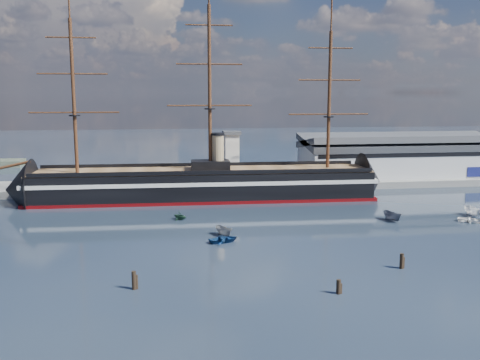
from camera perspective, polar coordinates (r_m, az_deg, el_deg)
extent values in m
plane|color=black|center=(123.48, -0.27, -3.75)|extent=(600.00, 600.00, 0.00)
cube|color=slate|center=(159.87, 1.46, -0.75)|extent=(180.00, 18.00, 2.00)
cube|color=#B7BABC|center=(177.09, 16.74, 2.13)|extent=(62.00, 20.00, 10.00)
cube|color=#3F4247|center=(176.52, 16.83, 3.93)|extent=(63.00, 21.00, 2.00)
cube|color=silver|center=(154.55, -0.90, 2.28)|extent=(4.00, 4.00, 14.00)
cube|color=#3F4247|center=(153.82, -0.91, 5.05)|extent=(5.00, 5.00, 1.00)
cube|color=black|center=(141.53, -3.97, -0.44)|extent=(88.48, 18.91, 7.00)
cube|color=silver|center=(141.33, -3.98, 0.04)|extent=(90.49, 19.22, 1.00)
cube|color=#570508|center=(142.19, -3.95, -1.89)|extent=(90.49, 19.18, 0.90)
cone|color=black|center=(145.69, -22.53, -0.97)|extent=(14.51, 16.14, 15.68)
cone|color=black|center=(152.28, 13.75, -0.11)|extent=(11.51, 16.04, 15.68)
cube|color=brown|center=(140.96, -3.99, 1.00)|extent=(88.44, 17.63, 0.40)
cube|color=black|center=(140.93, -3.18, 1.58)|extent=(10.19, 6.33, 2.50)
cylinder|color=tan|center=(140.70, -2.38, 3.01)|extent=(3.20, 3.20, 9.00)
cylinder|color=#381E0F|center=(140.75, -17.33, 8.44)|extent=(0.90, 0.90, 38.00)
cylinder|color=#381E0F|center=(139.67, -3.26, 9.66)|extent=(0.90, 0.90, 42.00)
cylinder|color=#381E0F|center=(146.07, 9.49, 8.36)|extent=(0.90, 0.90, 36.00)
imported|color=gray|center=(105.80, -1.70, -5.98)|extent=(6.23, 4.47, 2.35)
imported|color=navy|center=(101.53, -1.72, -6.64)|extent=(2.46, 3.84, 1.67)
imported|color=#565A67|center=(122.60, 15.94, -4.21)|extent=(6.90, 3.85, 2.61)
imported|color=#1C402C|center=(119.79, -6.42, -4.22)|extent=(5.62, 5.66, 2.04)
imported|color=white|center=(127.03, 23.38, -4.16)|extent=(3.15, 3.44, 1.56)
imported|color=white|center=(133.51, 23.56, -3.54)|extent=(6.78, 2.51, 2.71)
cylinder|color=black|center=(79.67, -11.22, -11.37)|extent=(0.64, 0.64, 3.41)
cylinder|color=black|center=(77.82, 10.45, -11.85)|extent=(0.64, 0.64, 2.78)
cylinder|color=black|center=(90.68, 16.82, -9.02)|extent=(0.64, 0.64, 3.18)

